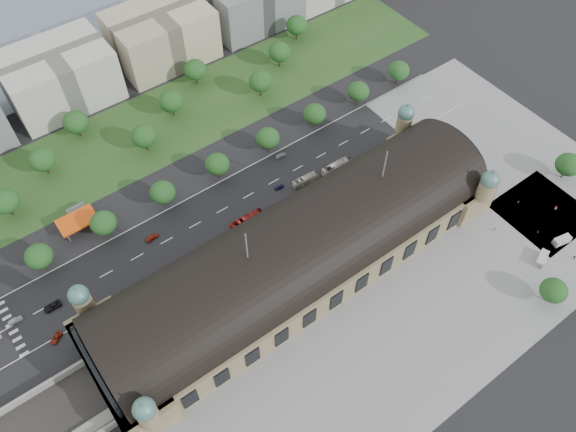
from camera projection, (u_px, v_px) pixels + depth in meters
ground at (299, 268)px, 198.08m from camera, size 900.00×900.00×0.00m
station at (299, 252)px, 189.88m from camera, size 150.00×48.40×44.30m
plaza_south at (406, 346)px, 180.27m from camera, size 190.00×48.00×0.12m
plaza_east at (495, 144)px, 234.79m from camera, size 56.00×100.00×0.12m
road_slab at (195, 225)px, 209.42m from camera, size 260.00×26.00×0.10m
grass_belt at (139, 135)px, 237.91m from camera, size 300.00×45.00×0.10m
petrol_station at (78, 216)px, 208.23m from camera, size 14.00×13.00×5.05m
office_3 at (59, 77)px, 242.42m from camera, size 45.00×32.00×24.00m
office_4 at (162, 36)px, 260.24m from camera, size 45.00×32.00×24.00m
office_5 at (251, 0)px, 278.06m from camera, size 45.00×32.00×24.00m
tree_row_2 at (39, 256)px, 192.24m from camera, size 9.60×9.60×11.52m
tree_row_3 at (103, 223)px, 200.80m from camera, size 9.60×9.60×11.52m
tree_row_4 at (163, 192)px, 209.35m from camera, size 9.60×9.60×11.52m
tree_row_5 at (217, 164)px, 217.90m from camera, size 9.60×9.60×11.52m
tree_row_6 at (268, 138)px, 226.46m from camera, size 9.60×9.60×11.52m
tree_row_7 at (315, 114)px, 235.01m from camera, size 9.60×9.60×11.52m
tree_row_8 at (358, 91)px, 243.56m from camera, size 9.60×9.60×11.52m
tree_row_9 at (399, 70)px, 252.11m from camera, size 9.60×9.60×11.52m
tree_belt_3 at (5, 201)px, 205.97m from camera, size 10.40×10.40×12.48m
tree_belt_4 at (42, 159)px, 218.57m from camera, size 10.40×10.40×12.48m
tree_belt_5 at (76, 122)px, 231.17m from camera, size 10.40×10.40×12.48m
tree_belt_6 at (144, 136)px, 226.28m from camera, size 10.40×10.40×12.48m
tree_belt_7 at (171, 101)px, 238.88m from camera, size 10.40×10.40×12.48m
tree_belt_8 at (195, 70)px, 251.48m from camera, size 10.40×10.40×12.48m
tree_belt_9 at (260, 82)px, 246.59m from camera, size 10.40×10.40×12.48m
tree_belt_10 at (279, 52)px, 259.19m from camera, size 10.40×10.40×12.48m
tree_belt_11 at (297, 25)px, 271.79m from camera, size 10.40×10.40×12.48m
tree_plaza_ne at (569, 165)px, 217.75m from camera, size 10.00×10.00×11.69m
tree_plaza_s at (554, 290)px, 184.89m from camera, size 9.00×9.00×10.64m
traffic_car_1 at (15, 321)px, 184.96m from camera, size 4.57×1.63×1.50m
traffic_car_2 at (52, 306)px, 188.02m from camera, size 5.99×2.84×1.65m
traffic_car_3 at (152, 237)px, 205.13m from camera, size 5.20×2.55×1.45m
traffic_car_4 at (279, 187)px, 219.69m from camera, size 4.00×1.99×1.31m
traffic_car_5 at (281, 156)px, 229.75m from camera, size 4.60×1.95×1.48m
parked_car_0 at (119, 307)px, 187.91m from camera, size 4.77×4.07×1.55m
parked_car_1 at (56, 338)px, 181.38m from camera, size 5.16×4.44×1.32m
parked_car_2 at (87, 332)px, 182.53m from camera, size 5.62×4.51×1.53m
parked_car_3 at (92, 317)px, 185.84m from camera, size 4.25×2.85×1.35m
parked_car_4 at (154, 283)px, 193.58m from camera, size 4.03×3.26×1.29m
parked_car_5 at (203, 258)px, 199.56m from camera, size 6.19×4.55×1.56m
parked_car_6 at (211, 254)px, 200.81m from camera, size 5.83×4.30×1.57m
bus_west at (247, 220)px, 208.36m from camera, size 13.48×3.24×3.75m
bus_mid at (305, 180)px, 220.79m from camera, size 11.52×3.43×3.17m
bus_east at (336, 167)px, 224.58m from camera, size 13.46×3.52×3.73m
van_east at (561, 241)px, 203.48m from camera, size 6.93×3.92×2.83m
van_south at (541, 259)px, 198.57m from camera, size 7.34×4.93×2.95m
pedestrian_0 at (495, 229)px, 207.08m from camera, size 0.97×0.64×1.86m
pedestrian_1 at (537, 232)px, 206.42m from camera, size 0.58×0.73×1.76m
pedestrian_2 at (518, 202)px, 215.01m from camera, size 0.81×0.95×1.70m
pedestrian_4 at (574, 258)px, 199.67m from camera, size 1.16×1.16×1.77m
pedestrian_5 at (556, 208)px, 213.16m from camera, size 0.61×0.97×1.90m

